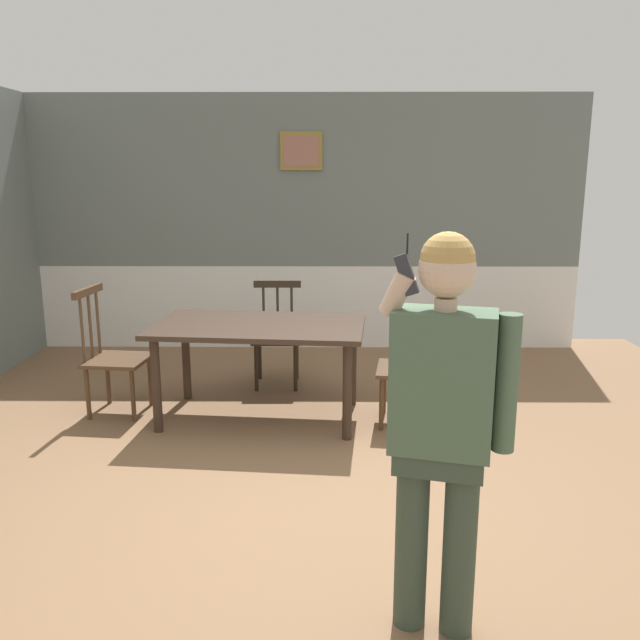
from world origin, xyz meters
The scene contains 7 objects.
ground_plane centered at (0.00, 0.00, 0.00)m, with size 7.59×7.59×0.00m, color #846042.
room_back_partition centered at (0.00, 3.45, 1.33)m, with size 6.03×0.17×2.76m.
dining_table centered at (-0.30, 1.22, 0.68)m, with size 1.72×1.10×0.78m.
chair_near_window centered at (-1.51, 1.33, 0.49)m, with size 0.51×0.51×1.04m.
chair_by_doorway centered at (-0.23, 2.08, 0.47)m, with size 0.45×0.45×0.95m.
chair_at_table_head centered at (0.91, 1.11, 0.47)m, with size 0.54×0.54×1.00m.
person_figure centered at (0.70, -1.26, 0.99)m, with size 0.55×0.32×1.72m.
Camera 1 is at (0.22, -3.74, 1.93)m, focal length 36.46 mm.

